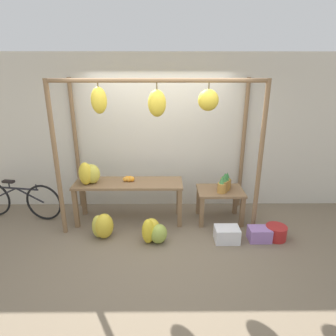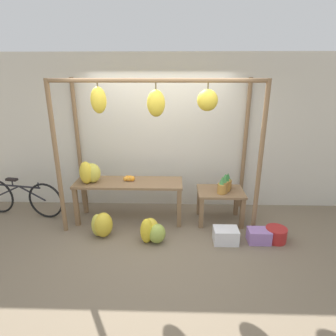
% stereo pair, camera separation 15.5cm
% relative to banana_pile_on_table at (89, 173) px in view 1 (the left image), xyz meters
% --- Properties ---
extents(ground_plane, '(20.00, 20.00, 0.00)m').
position_rel_banana_pile_on_table_xyz_m(ground_plane, '(1.17, -0.66, -0.88)').
color(ground_plane, '#756651').
extents(shop_wall_back, '(8.00, 0.08, 2.80)m').
position_rel_banana_pile_on_table_xyz_m(shop_wall_back, '(1.17, 0.70, 0.52)').
color(shop_wall_back, beige).
rests_on(shop_wall_back, ground_plane).
extents(stall_awning, '(3.12, 1.14, 2.39)m').
position_rel_banana_pile_on_table_xyz_m(stall_awning, '(1.19, -0.18, 0.88)').
color(stall_awning, brown).
rests_on(stall_awning, ground_plane).
extents(display_table_main, '(1.82, 0.56, 0.71)m').
position_rel_banana_pile_on_table_xyz_m(display_table_main, '(0.65, 0.03, -0.28)').
color(display_table_main, brown).
rests_on(display_table_main, ground_plane).
extents(display_table_side, '(0.77, 0.57, 0.57)m').
position_rel_banana_pile_on_table_xyz_m(display_table_side, '(2.21, 0.02, -0.44)').
color(display_table_side, brown).
rests_on(display_table_side, ground_plane).
extents(banana_pile_on_table, '(0.41, 0.48, 0.38)m').
position_rel_banana_pile_on_table_xyz_m(banana_pile_on_table, '(0.00, 0.00, 0.00)').
color(banana_pile_on_table, gold).
rests_on(banana_pile_on_table, display_table_main).
extents(orange_pile, '(0.20, 0.14, 0.10)m').
position_rel_banana_pile_on_table_xyz_m(orange_pile, '(0.67, 0.07, -0.13)').
color(orange_pile, orange).
rests_on(orange_pile, display_table_main).
extents(pineapple_cluster, '(0.27, 0.36, 0.32)m').
position_rel_banana_pile_on_table_xyz_m(pineapple_cluster, '(2.27, 0.01, -0.19)').
color(pineapple_cluster, '#A3702D').
rests_on(pineapple_cluster, display_table_side).
extents(banana_pile_ground_left, '(0.43, 0.40, 0.41)m').
position_rel_banana_pile_on_table_xyz_m(banana_pile_ground_left, '(0.29, -0.53, -0.68)').
color(banana_pile_ground_left, gold).
rests_on(banana_pile_ground_left, ground_plane).
extents(banana_pile_ground_right, '(0.47, 0.40, 0.40)m').
position_rel_banana_pile_on_table_xyz_m(banana_pile_ground_right, '(1.09, -0.65, -0.71)').
color(banana_pile_ground_right, '#9EB247').
rests_on(banana_pile_ground_right, ground_plane).
extents(fruit_crate_white, '(0.37, 0.27, 0.23)m').
position_rel_banana_pile_on_table_xyz_m(fruit_crate_white, '(2.21, -0.65, -0.77)').
color(fruit_crate_white, silver).
rests_on(fruit_crate_white, ground_plane).
extents(blue_bucket, '(0.32, 0.32, 0.22)m').
position_rel_banana_pile_on_table_xyz_m(blue_bucket, '(2.99, -0.59, -0.77)').
color(blue_bucket, '#AD2323').
rests_on(blue_bucket, ground_plane).
extents(parked_bicycle, '(1.62, 0.31, 0.70)m').
position_rel_banana_pile_on_table_xyz_m(parked_bicycle, '(-1.32, 0.13, -0.54)').
color(parked_bicycle, black).
rests_on(parked_bicycle, ground_plane).
extents(fruit_crate_purple, '(0.33, 0.24, 0.21)m').
position_rel_banana_pile_on_table_xyz_m(fruit_crate_purple, '(2.72, -0.63, -0.78)').
color(fruit_crate_purple, '#9970B7').
rests_on(fruit_crate_purple, ground_plane).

